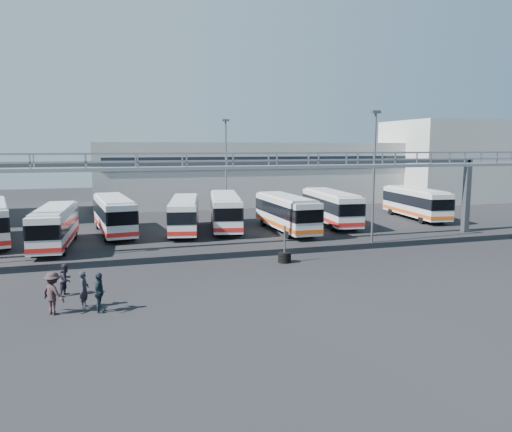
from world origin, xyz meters
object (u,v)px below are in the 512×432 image
object	(u,v)px
tire_stack	(285,256)
bus_5	(225,210)
bus_2	(55,225)
bus_3	(114,214)
pedestrian_b	(66,280)
bus_4	(184,214)
light_pole_back	(226,164)
pedestrian_d	(99,293)
pedestrian_a	(84,289)
light_pole_mid	(374,170)
bus_7	(331,206)
pedestrian_c	(53,293)
bus_9	(416,202)
bus_6	(286,212)

from	to	relation	value
tire_stack	bus_5	bearing A→B (deg)	91.94
bus_2	bus_5	xyz separation A→B (m)	(14.12, 4.20, 0.10)
bus_3	tire_stack	bearing A→B (deg)	-59.62
bus_5	pedestrian_b	size ratio (longest dim) A/B	6.59
bus_2	bus_4	distance (m)	10.94
light_pole_back	pedestrian_d	distance (m)	29.28
pedestrian_a	tire_stack	world-z (taller)	tire_stack
light_pole_mid	bus_7	world-z (taller)	light_pole_mid
light_pole_mid	tire_stack	world-z (taller)	light_pole_mid
light_pole_mid	bus_5	bearing A→B (deg)	134.46
pedestrian_c	bus_9	bearing A→B (deg)	-102.06
bus_5	pedestrian_a	size ratio (longest dim) A/B	6.22
light_pole_mid	bus_9	world-z (taller)	light_pole_mid
bus_2	pedestrian_c	distance (m)	16.15
bus_2	pedestrian_a	world-z (taller)	bus_2
pedestrian_a	pedestrian_d	size ratio (longest dim) A/B	0.95
bus_3	pedestrian_a	world-z (taller)	bus_3
bus_4	tire_stack	distance (m)	14.13
bus_7	pedestrian_b	size ratio (longest dim) A/B	6.61
bus_5	bus_7	bearing A→B (deg)	8.70
pedestrian_b	tire_stack	world-z (taller)	tire_stack
bus_5	bus_9	distance (m)	20.57
bus_2	bus_3	bearing A→B (deg)	50.50
bus_4	bus_5	xyz separation A→B (m)	(3.82, 0.53, 0.10)
light_pole_mid	pedestrian_b	distance (m)	23.93
light_pole_mid	bus_6	world-z (taller)	light_pole_mid
bus_2	bus_4	world-z (taller)	bus_4
bus_6	pedestrian_d	distance (m)	23.97
bus_6	bus_7	bearing A→B (deg)	23.22
bus_4	bus_5	bearing A→B (deg)	19.61
light_pole_mid	light_pole_back	xyz separation A→B (m)	(-8.00, 15.00, 0.00)
light_pole_mid	bus_4	distance (m)	16.58
pedestrian_a	tire_stack	distance (m)	13.51
light_pole_mid	bus_3	world-z (taller)	light_pole_mid
bus_4	bus_3	bearing A→B (deg)	-177.04
light_pole_back	bus_9	bearing A→B (deg)	-14.06
bus_2	pedestrian_d	world-z (taller)	bus_2
bus_5	pedestrian_d	size ratio (longest dim) A/B	5.89
bus_5	bus_7	size ratio (longest dim) A/B	1.00
bus_6	bus_9	world-z (taller)	bus_6
bus_3	pedestrian_a	distance (m)	20.24
pedestrian_d	pedestrian_c	bearing A→B (deg)	93.66
light_pole_mid	bus_4	bearing A→B (deg)	145.57
bus_3	bus_7	size ratio (longest dim) A/B	0.99
bus_5	pedestrian_d	world-z (taller)	bus_5
bus_9	light_pole_mid	bearing A→B (deg)	-130.57
bus_5	pedestrian_c	distance (m)	24.13
bus_4	bus_5	world-z (taller)	bus_5
bus_9	bus_2	bearing A→B (deg)	-165.24
bus_3	bus_6	bearing A→B (deg)	-17.24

